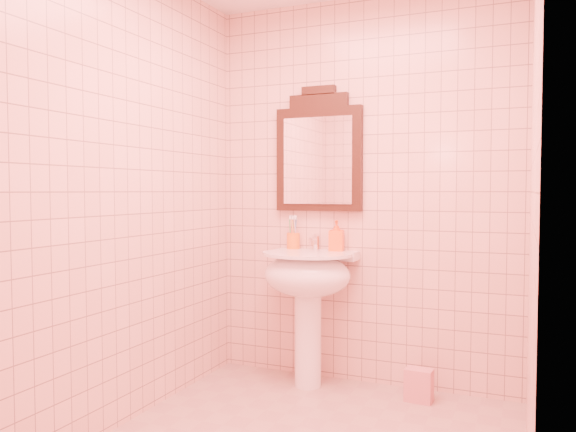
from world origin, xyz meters
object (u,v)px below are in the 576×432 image
at_px(mirror, 319,154).
at_px(soap_dispenser, 336,236).
at_px(towel, 419,385).
at_px(pedestal_sink, 308,284).
at_px(toothbrush_cup, 293,241).

height_order(mirror, soap_dispenser, mirror).
bearing_deg(towel, soap_dispenser, 166.38).
xyz_separation_m(pedestal_sink, soap_dispenser, (0.14, 0.16, 0.30)).
height_order(toothbrush_cup, soap_dispenser, same).
bearing_deg(towel, toothbrush_cup, 170.34).
relative_size(mirror, toothbrush_cup, 4.08).
xyz_separation_m(soap_dispenser, towel, (0.56, -0.14, -0.87)).
distance_m(mirror, toothbrush_cup, 0.61).
bearing_deg(toothbrush_cup, pedestal_sink, -45.34).
distance_m(pedestal_sink, towel, 0.90).
distance_m(toothbrush_cup, soap_dispenser, 0.31).
xyz_separation_m(mirror, towel, (0.70, -0.18, -1.40)).
bearing_deg(mirror, pedestal_sink, -90.00).
distance_m(pedestal_sink, soap_dispenser, 0.37).
xyz_separation_m(toothbrush_cup, towel, (0.87, -0.15, -0.82)).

